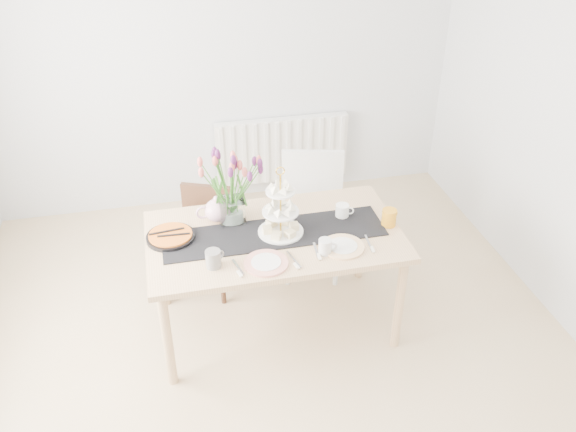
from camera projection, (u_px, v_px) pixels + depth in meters
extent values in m
plane|color=tan|center=(279.00, 372.00, 3.86)|extent=(4.50, 4.50, 0.00)
plane|color=silver|center=(221.00, 59.00, 5.00)|extent=(4.00, 0.00, 4.00)
cube|color=white|center=(282.00, 149.00, 5.51)|extent=(1.20, 0.08, 0.60)
cube|color=tan|center=(274.00, 237.00, 3.85)|extent=(1.60, 0.90, 0.04)
cylinder|color=tan|center=(167.00, 340.00, 3.60)|extent=(0.06, 0.06, 0.71)
cylinder|color=tan|center=(399.00, 304.00, 3.87)|extent=(0.06, 0.06, 0.71)
cylinder|color=tan|center=(161.00, 264.00, 4.23)|extent=(0.06, 0.06, 0.71)
cylinder|color=tan|center=(361.00, 237.00, 4.50)|extent=(0.06, 0.06, 0.71)
cube|color=#352013|center=(203.00, 243.00, 4.39)|extent=(0.49, 0.49, 0.04)
cube|color=#352013|center=(208.00, 207.00, 4.42)|extent=(0.36, 0.18, 0.36)
cylinder|color=#352013|center=(174.00, 277.00, 4.38)|extent=(0.04, 0.04, 0.36)
cylinder|color=#352013|center=(223.00, 283.00, 4.33)|extent=(0.04, 0.04, 0.36)
cylinder|color=#352013|center=(189.00, 248.00, 4.68)|extent=(0.04, 0.04, 0.36)
cylinder|color=#352013|center=(235.00, 253.00, 4.62)|extent=(0.04, 0.04, 0.36)
cube|color=silver|center=(312.00, 219.00, 4.50)|extent=(0.55, 0.55, 0.04)
cube|color=silver|center=(312.00, 177.00, 4.55)|extent=(0.45, 0.15, 0.43)
cylinder|color=silver|center=(287.00, 260.00, 4.48)|extent=(0.04, 0.04, 0.45)
cylinder|color=silver|center=(336.00, 260.00, 4.48)|extent=(0.04, 0.04, 0.45)
cylinder|color=silver|center=(288.00, 232.00, 4.79)|extent=(0.04, 0.04, 0.45)
cylinder|color=silver|center=(334.00, 233.00, 4.78)|extent=(0.04, 0.04, 0.45)
cube|color=black|center=(274.00, 233.00, 3.83)|extent=(1.40, 0.35, 0.01)
cube|color=silver|center=(232.00, 210.00, 3.92)|extent=(0.16, 0.16, 0.16)
cylinder|color=gold|center=(281.00, 205.00, 3.73)|extent=(0.01, 0.01, 0.42)
cylinder|color=white|center=(281.00, 231.00, 3.83)|extent=(0.29, 0.29, 0.01)
cylinder|color=white|center=(281.00, 212.00, 3.75)|extent=(0.23, 0.23, 0.01)
cylinder|color=white|center=(280.00, 191.00, 3.68)|extent=(0.18, 0.18, 0.01)
cylinder|color=white|center=(342.00, 211.00, 3.98)|extent=(0.11, 0.11, 0.09)
cylinder|color=black|center=(171.00, 237.00, 3.78)|extent=(0.30, 0.30, 0.03)
cylinder|color=orange|center=(170.00, 235.00, 3.77)|extent=(0.27, 0.27, 0.01)
cylinder|color=slate|center=(213.00, 259.00, 3.53)|extent=(0.13, 0.13, 0.11)
cylinder|color=silver|center=(325.00, 247.00, 3.64)|extent=(0.10, 0.10, 0.10)
cylinder|color=orange|center=(389.00, 218.00, 3.89)|extent=(0.13, 0.13, 0.11)
cylinder|color=silver|center=(266.00, 263.00, 3.57)|extent=(0.32, 0.32, 0.01)
cylinder|color=white|center=(343.00, 247.00, 3.71)|extent=(0.29, 0.29, 0.01)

